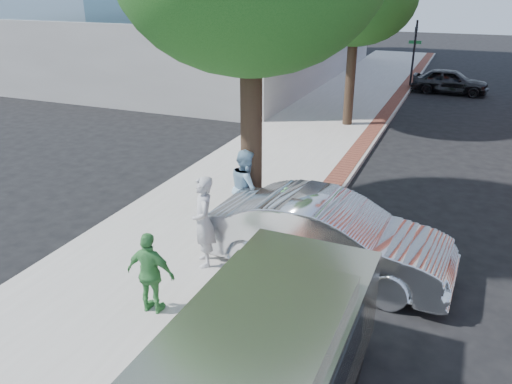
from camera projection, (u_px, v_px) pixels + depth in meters
The scene contains 13 objects.
ground at pixel (243, 263), 10.99m from camera, with size 120.00×120.00×0.00m, color black.
sidewalk at pixel (295, 149), 18.30m from camera, with size 5.00×60.00×0.15m, color #9E9991.
brick_strip at pixel (354, 154), 17.48m from camera, with size 0.60×60.00×0.01m, color brown.
curb at pixel (364, 158), 17.39m from camera, with size 0.10×60.00×0.15m, color gray.
office_base at pixel (200, 43), 33.57m from camera, with size 18.20×22.20×4.00m, color gray.
signal_near at pixel (414, 49), 28.50m from camera, with size 0.70×0.15×3.80m.
parking_meter at pixel (284, 207), 10.85m from camera, with size 0.12×0.32×1.47m.
person_gray at pixel (204, 222), 10.32m from camera, with size 0.72×0.47×1.97m, color #A7A8AC.
person_officer at pixel (246, 187), 12.15m from camera, with size 0.93×0.72×1.91m, color #7DA5C2.
person_green at pixel (151, 273), 8.86m from camera, with size 0.92×0.39×1.58m, color #43934A.
sedan_silver at pixel (329, 237), 10.36m from camera, with size 1.76×5.06×1.67m, color silver.
bg_car at pixel (450, 81), 27.62m from camera, with size 1.62×4.04×1.38m, color black.
van at pixel (260, 373), 6.38m from camera, with size 2.15×5.45×2.00m.
Camera 1 is at (3.97, -8.67, 5.70)m, focal length 35.00 mm.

